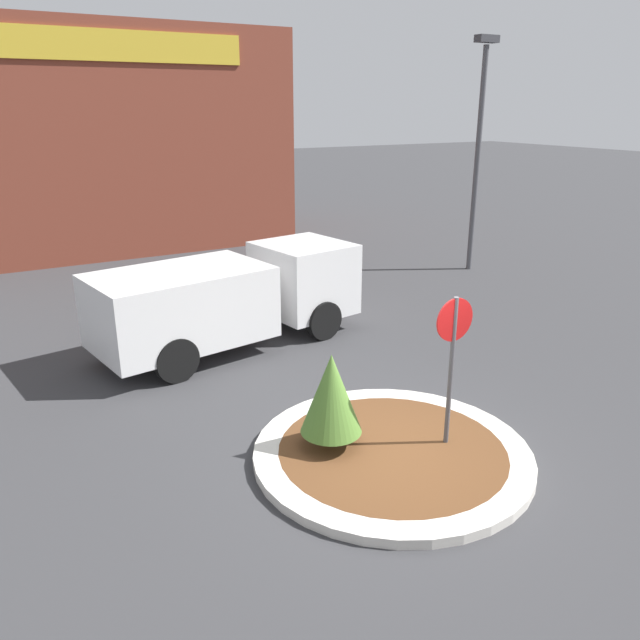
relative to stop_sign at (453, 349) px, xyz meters
The scene contains 7 objects.
ground_plane 1.83m from the stop_sign, 164.21° to the left, with size 120.00×120.00×0.00m, color #38383A.
traffic_island 1.77m from the stop_sign, 164.21° to the left, with size 4.04×4.04×0.14m.
stop_sign is the anchor object (origin of this frame).
island_shrub 1.83m from the stop_sign, 153.86° to the left, with size 0.90×0.90×1.44m.
utility_truck 5.70m from the stop_sign, 102.01° to the left, with size 5.91×2.87×1.95m.
storefront_building 17.74m from the stop_sign, 95.54° to the left, with size 13.40×6.07×7.35m.
light_pole 11.40m from the stop_sign, 46.06° to the left, with size 0.70×0.30×6.70m.
Camera 1 is at (-4.82, -6.39, 4.88)m, focal length 35.00 mm.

